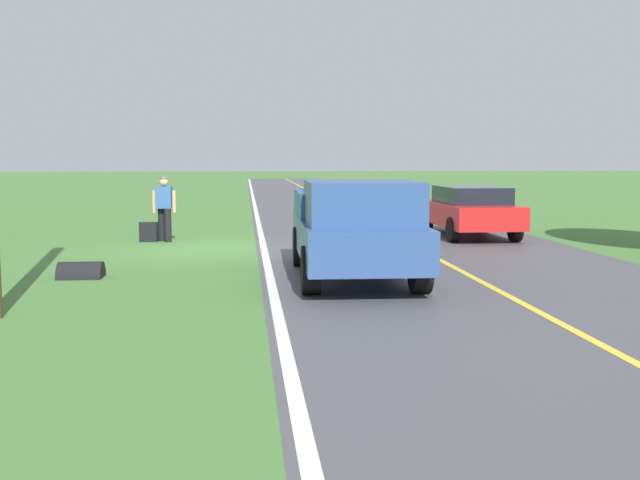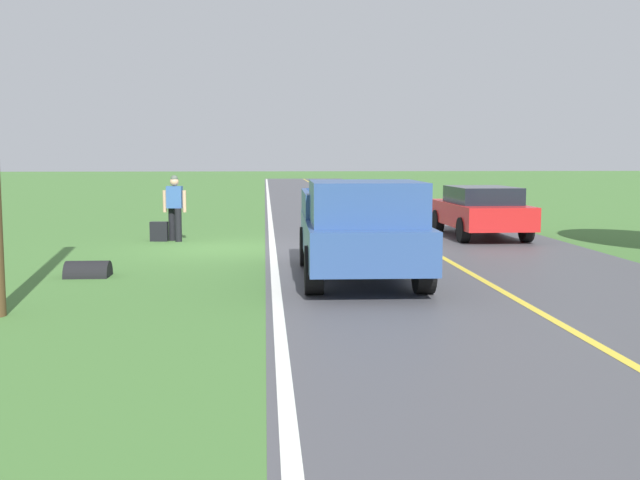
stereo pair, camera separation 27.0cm
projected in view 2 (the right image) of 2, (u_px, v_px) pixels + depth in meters
The scene contains 9 objects.
ground_plane at pixel (224, 249), 18.42m from camera, with size 200.00×200.00×0.00m, color #427033.
road_surface at pixel (424, 247), 18.78m from camera, with size 7.86×120.00×0.00m, color #47474C.
lane_edge_line at pixel (273, 248), 18.51m from camera, with size 0.16×117.60×0.00m, color silver.
lane_centre_line at pixel (424, 247), 18.78m from camera, with size 0.14×117.60×0.00m, color gold.
hitchhiker_walking at pixel (175, 204), 20.02m from camera, with size 0.62×0.53×1.75m.
suitcase_carried at pixel (159, 232), 20.03m from camera, with size 0.20×0.46×0.52m, color black.
pickup_truck_passing at pixel (360, 227), 13.65m from camera, with size 2.20×5.45×1.82m.
sedan_near_oncoming at pixel (480, 210), 21.08m from camera, with size 1.96×4.42×1.41m.
drainage_culvert at pixel (88, 277), 14.12m from camera, with size 0.60×0.60×0.80m, color black.
Camera 2 is at (-1.00, 18.41, 2.23)m, focal length 42.46 mm.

